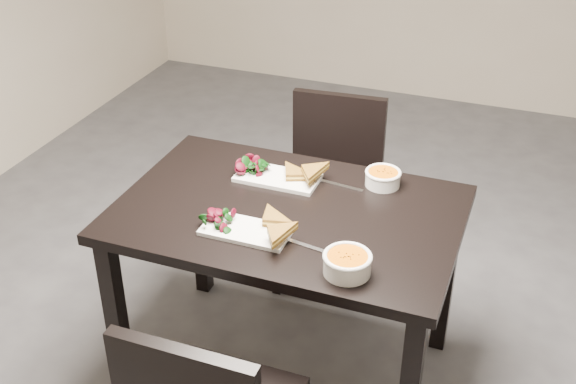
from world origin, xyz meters
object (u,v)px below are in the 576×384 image
object	(u,v)px
chair_far	(332,179)
plate_far	(278,178)
table	(288,232)
plate_near	(246,231)
soup_bowl_far	(383,177)
soup_bowl_near	(347,263)

from	to	relation	value
chair_far	plate_far	size ratio (longest dim) A/B	2.74
chair_far	table	bearing A→B (deg)	-90.15
plate_near	plate_far	bearing A→B (deg)	94.99
table	soup_bowl_far	size ratio (longest dim) A/B	8.95
plate_near	soup_bowl_far	xyz separation A→B (m)	(0.35, 0.47, 0.03)
chair_far	soup_bowl_near	xyz separation A→B (m)	(0.35, -0.98, 0.30)
table	chair_far	bearing A→B (deg)	94.39
plate_near	soup_bowl_far	bearing A→B (deg)	53.39
table	soup_bowl_near	size ratio (longest dim) A/B	7.84
soup_bowl_near	soup_bowl_far	xyz separation A→B (m)	(-0.03, 0.56, -0.00)
plate_near	soup_bowl_near	bearing A→B (deg)	-13.83
plate_far	table	bearing A→B (deg)	-58.67
table	plate_far	bearing A→B (deg)	121.33
table	plate_far	world-z (taller)	plate_far
soup_bowl_near	plate_far	bearing A→B (deg)	131.58
chair_far	plate_near	xyz separation A→B (m)	(-0.02, -0.89, 0.27)
soup_bowl_near	soup_bowl_far	size ratio (longest dim) A/B	1.14
table	soup_bowl_far	xyz separation A→B (m)	(0.27, 0.28, 0.13)
soup_bowl_near	soup_bowl_far	distance (m)	0.56
chair_far	plate_far	xyz separation A→B (m)	(-0.06, -0.52, 0.27)
chair_far	soup_bowl_far	bearing A→B (deg)	-57.14
chair_far	soup_bowl_far	xyz separation A→B (m)	(0.32, -0.42, 0.30)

